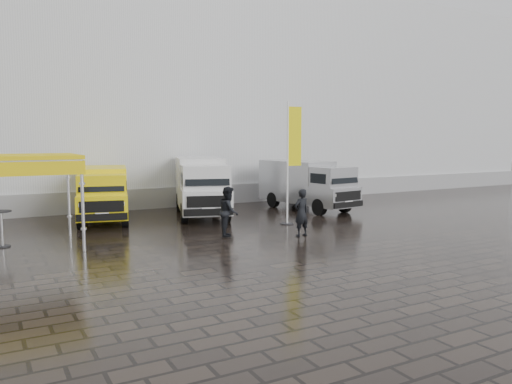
# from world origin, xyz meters

# --- Properties ---
(ground) EXTENTS (120.00, 120.00, 0.00)m
(ground) POSITION_xyz_m (0.00, 0.00, 0.00)
(ground) COLOR black
(ground) RESTS_ON ground
(exhibition_hall) EXTENTS (44.00, 16.00, 12.00)m
(exhibition_hall) POSITION_xyz_m (2.00, 16.00, 6.00)
(exhibition_hall) COLOR silver
(exhibition_hall) RESTS_ON ground
(hall_plinth) EXTENTS (44.00, 0.15, 1.00)m
(hall_plinth) POSITION_xyz_m (2.00, 7.95, 0.50)
(hall_plinth) COLOR gray
(hall_plinth) RESTS_ON ground
(van_yellow) EXTENTS (2.88, 5.06, 2.20)m
(van_yellow) POSITION_xyz_m (-6.52, 5.14, 1.10)
(van_yellow) COLOR yellow
(van_yellow) RESTS_ON ground
(van_white) EXTENTS (3.58, 6.16, 2.53)m
(van_white) POSITION_xyz_m (-2.41, 4.70, 1.27)
(van_white) COLOR silver
(van_white) RESTS_ON ground
(van_silver) EXTENTS (2.44, 5.53, 2.32)m
(van_silver) POSITION_xyz_m (2.75, 4.05, 1.16)
(van_silver) COLOR #AEAFB3
(van_silver) RESTS_ON ground
(canopy_tent) EXTENTS (2.94, 2.94, 2.89)m
(canopy_tent) POSITION_xyz_m (-9.57, 1.19, 2.68)
(canopy_tent) COLOR silver
(canopy_tent) RESTS_ON ground
(flagpole) EXTENTS (0.88, 0.50, 4.82)m
(flagpole) POSITION_xyz_m (-0.09, 1.02, 2.68)
(flagpole) COLOR black
(flagpole) RESTS_ON ground
(cocktail_table) EXTENTS (0.60, 0.60, 1.14)m
(cocktail_table) POSITION_xyz_m (-10.34, 1.73, 0.57)
(cocktail_table) COLOR black
(cocktail_table) RESTS_ON ground
(wheelie_bin) EXTENTS (0.62, 0.62, 1.02)m
(wheelie_bin) POSITION_xyz_m (4.73, 7.38, 0.51)
(wheelie_bin) COLOR black
(wheelie_bin) RESTS_ON ground
(person_front) EXTENTS (0.65, 0.47, 1.65)m
(person_front) POSITION_xyz_m (-1.15, -1.30, 0.83)
(person_front) COLOR black
(person_front) RESTS_ON ground
(person_tent) EXTENTS (0.97, 1.05, 1.73)m
(person_tent) POSITION_xyz_m (-3.36, -0.07, 0.87)
(person_tent) COLOR black
(person_tent) RESTS_ON ground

